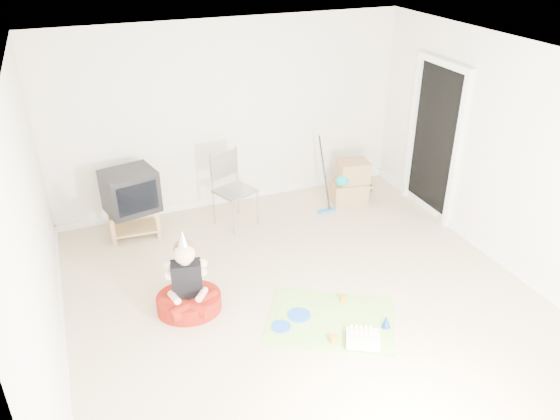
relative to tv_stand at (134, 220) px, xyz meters
name	(u,v)px	position (x,y,z in m)	size (l,w,h in m)	color
ground	(302,295)	(1.50, -1.99, -0.24)	(5.00, 5.00, 0.00)	beige
doorway_recess	(435,142)	(3.98, -0.79, 0.79)	(0.02, 0.90, 2.05)	black
tv_stand	(134,220)	(0.00, 0.00, 0.00)	(0.64, 0.42, 0.39)	#A8834C
crt_tv	(130,191)	(0.00, 0.00, 0.42)	(0.63, 0.52, 0.54)	black
folding_chair	(235,191)	(1.32, -0.18, 0.27)	(0.60, 0.59, 1.03)	#929297
cardboard_boxes	(350,183)	(3.08, -0.17, 0.06)	(0.58, 0.47, 0.63)	#AB8452
floor_mop	(327,195)	(2.63, -0.33, 0.03)	(0.27, 0.35, 1.04)	blue
book_pile	(363,186)	(3.47, 0.12, -0.18)	(0.25, 0.30, 0.12)	#277733
seated_woman	(188,293)	(0.29, -1.77, -0.02)	(0.81, 0.81, 0.98)	maroon
party_mat	(331,320)	(1.61, -2.49, -0.23)	(1.31, 0.95, 0.01)	#FF35A5
birthday_cake	(363,340)	(1.75, -2.92, -0.19)	(0.41, 0.39, 0.15)	white
blue_plate_near	(299,315)	(1.33, -2.30, -0.22)	(0.24, 0.24, 0.01)	blue
blue_plate_far	(281,326)	(1.09, -2.40, -0.22)	(0.20, 0.20, 0.01)	blue
orange_cup_near	(343,299)	(1.87, -2.26, -0.19)	(0.07, 0.07, 0.08)	orange
orange_cup_far	(333,339)	(1.49, -2.80, -0.19)	(0.07, 0.07, 0.08)	orange
blue_party_hat	(386,321)	(2.09, -2.80, -0.16)	(0.10, 0.10, 0.14)	#1A3FBB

